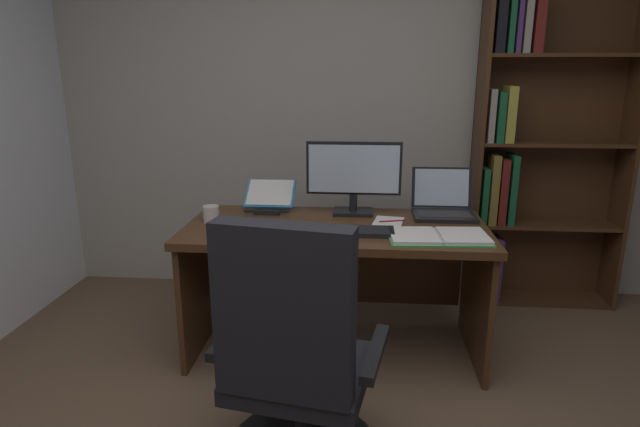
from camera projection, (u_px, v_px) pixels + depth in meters
wall_back at (356, 83)px, 3.46m from camera, size 4.61×0.12×2.85m
desk at (336, 256)px, 2.85m from camera, size 1.57×0.73×0.72m
bookshelf at (532, 144)px, 3.28m from camera, size 0.94×0.26×2.12m
office_chair at (295, 372)px, 1.90m from camera, size 0.67×0.60×1.03m
monitor at (354, 177)px, 2.89m from camera, size 0.53×0.16×0.41m
laptop at (443, 206)px, 2.90m from camera, size 0.34×0.30×0.25m
keyboard at (351, 231)px, 2.58m from camera, size 0.42×0.15×0.02m
computer_mouse at (291, 228)px, 2.60m from camera, size 0.06×0.10×0.04m
reading_stand_with_book at (270, 197)px, 3.02m from camera, size 0.28×0.25×0.15m
open_binder at (439, 236)px, 2.50m from camera, size 0.49×0.29×0.02m
notepad at (388, 222)px, 2.76m from camera, size 0.18×0.23×0.01m
pen at (392, 221)px, 2.75m from camera, size 0.14×0.05×0.01m
coffee_mug at (211, 214)px, 2.77m from camera, size 0.08×0.08×0.09m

